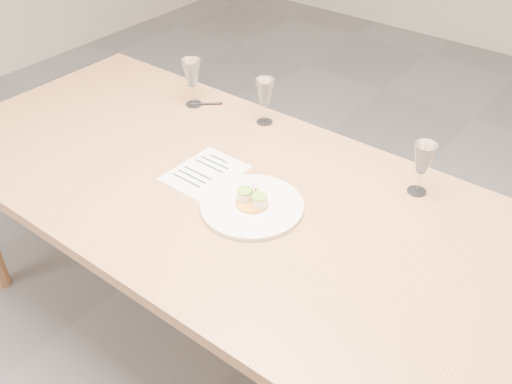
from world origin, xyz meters
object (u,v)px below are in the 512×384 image
Objects in this scene: dining_table at (253,215)px; dinner_plate at (252,205)px; recipe_sheet at (205,173)px; wine_glass_0 at (192,74)px; wine_glass_1 at (265,93)px; ballpoint_pen at (206,104)px; wine_glass_2 at (423,159)px.

dining_table is 0.09m from dinner_plate.
recipe_sheet reaches higher than dining_table.
wine_glass_0 is 0.32m from wine_glass_1.
dining_table is 0.69m from wine_glass_0.
dining_table is at bearing -30.92° from wine_glass_0.
ballpoint_pen is at bearing 34.46° from wine_glass_0.
wine_glass_1 is at bearing -35.17° from ballpoint_pen.
ballpoint_pen is (-0.53, 0.37, 0.07)m from dining_table.
dining_table is 13.57× the size of wine_glass_2.
recipe_sheet is at bearing 167.53° from dinner_plate.
dining_table is 9.34× the size of recipe_sheet.
dining_table is at bearing 123.95° from dinner_plate.
wine_glass_1 reaches higher than dining_table.
recipe_sheet is at bearing -150.90° from wine_glass_2.
wine_glass_0 reaches higher than recipe_sheet.
recipe_sheet is at bearing 176.78° from dining_table.
wine_glass_1 is (-0.29, 0.44, 0.11)m from dinner_plate.
wine_glass_1 is (0.31, 0.06, -0.01)m from wine_glass_0.
ballpoint_pen is (-0.56, 0.41, -0.01)m from dinner_plate.
wine_glass_0 is at bearing 172.33° from ballpoint_pen.
dining_table is 0.22m from recipe_sheet.
wine_glass_1 is at bearing 122.95° from dining_table.
wine_glass_1 is at bearing 98.05° from recipe_sheet.
recipe_sheet is (-0.24, 0.05, -0.01)m from dinner_plate.
recipe_sheet is 1.45× the size of wine_glass_2.
dinner_plate is 1.67× the size of wine_glass_0.
ballpoint_pen reaches higher than recipe_sheet.
dinner_plate is 0.54m from wine_glass_1.
wine_glass_0 is (-0.04, -0.03, 0.13)m from ballpoint_pen.
dinner_plate is 0.54m from wine_glass_2.
dining_table is 22.98× the size of ballpoint_pen.
dining_table is 0.52m from wine_glass_1.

